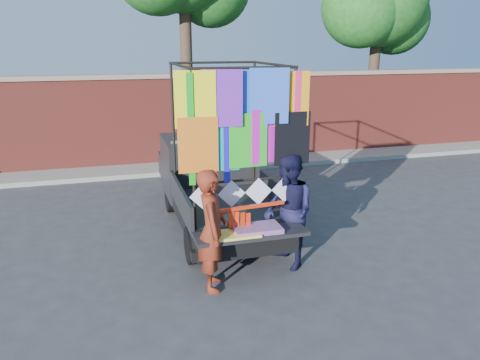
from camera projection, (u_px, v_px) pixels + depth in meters
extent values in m
plane|color=#38383A|center=(218.00, 272.00, 7.28)|extent=(90.00, 90.00, 0.00)
cube|color=#9B382D|center=(161.00, 122.00, 13.38)|extent=(30.00, 0.35, 2.50)
cube|color=gray|center=(159.00, 76.00, 13.02)|extent=(30.00, 0.45, 0.12)
cube|color=gray|center=(166.00, 168.00, 13.07)|extent=(30.00, 1.20, 0.12)
cylinder|color=#38281C|center=(187.00, 67.00, 14.34)|extent=(0.36, 0.36, 5.46)
cylinder|color=#38281C|center=(373.00, 78.00, 16.18)|extent=(0.36, 0.36, 4.55)
sphere|color=#1E5217|center=(394.00, 19.00, 16.24)|extent=(2.40, 2.40, 2.40)
sphere|color=#1E5217|center=(362.00, 7.00, 15.05)|extent=(2.60, 2.60, 2.60)
cylinder|color=black|center=(171.00, 198.00, 9.83)|extent=(0.20, 0.61, 0.61)
cylinder|color=black|center=(193.00, 245.00, 7.51)|extent=(0.20, 0.61, 0.61)
cylinder|color=black|center=(238.00, 192.00, 10.21)|extent=(0.20, 0.61, 0.61)
cylinder|color=black|center=(278.00, 235.00, 7.90)|extent=(0.20, 0.61, 0.61)
cube|color=black|center=(219.00, 207.00, 8.78)|extent=(1.58, 3.91, 0.28)
cube|color=black|center=(228.00, 206.00, 8.06)|extent=(1.67, 2.14, 0.09)
cube|color=black|center=(181.00, 199.00, 7.79)|extent=(0.06, 2.14, 0.42)
cube|color=black|center=(273.00, 191.00, 8.22)|extent=(0.06, 2.14, 0.42)
cube|color=black|center=(215.00, 179.00, 8.97)|extent=(1.67, 0.06, 0.42)
cube|color=black|center=(205.00, 165.00, 9.79)|extent=(1.67, 1.49, 1.16)
cube|color=#8C9EAD|center=(209.00, 152.00, 9.30)|extent=(1.49, 0.06, 0.51)
cube|color=#8C9EAD|center=(198.00, 149.00, 10.38)|extent=(1.49, 0.09, 0.65)
cube|color=black|center=(196.00, 164.00, 10.80)|extent=(1.63, 0.84, 0.51)
cube|color=black|center=(251.00, 234.00, 6.85)|extent=(1.67, 0.51, 0.06)
cube|color=black|center=(247.00, 250.00, 7.15)|extent=(1.72, 0.14, 0.17)
cylinder|color=black|center=(193.00, 153.00, 6.62)|extent=(0.05, 0.05, 2.33)
cylinder|color=black|center=(173.00, 129.00, 8.42)|extent=(0.05, 0.05, 2.33)
cylinder|color=black|center=(293.00, 147.00, 7.02)|extent=(0.05, 0.05, 2.33)
cylinder|color=black|center=(254.00, 125.00, 8.82)|extent=(0.05, 0.05, 2.33)
cylinder|color=black|center=(245.00, 68.00, 6.49)|extent=(1.58, 0.04, 0.04)
cylinder|color=black|center=(214.00, 62.00, 8.29)|extent=(1.58, 0.04, 0.04)
cylinder|color=black|center=(179.00, 65.00, 7.19)|extent=(0.04, 2.00, 0.04)
cylinder|color=black|center=(273.00, 64.00, 7.59)|extent=(0.04, 2.00, 0.04)
cylinder|color=black|center=(245.00, 180.00, 6.95)|extent=(1.58, 0.04, 0.04)
cube|color=yellow|center=(197.00, 100.00, 6.41)|extent=(0.58, 0.01, 0.79)
cube|color=purple|center=(222.00, 99.00, 6.47)|extent=(0.58, 0.01, 0.79)
cube|color=blue|center=(245.00, 98.00, 6.59)|extent=(0.58, 0.01, 0.79)
cube|color=blue|center=(269.00, 98.00, 6.65)|extent=(0.58, 0.01, 0.79)
cube|color=#FF9C15|center=(291.00, 97.00, 6.78)|extent=(0.58, 0.01, 0.79)
cube|color=orange|center=(198.00, 144.00, 6.54)|extent=(0.58, 0.01, 0.79)
cube|color=#0BA1A3|center=(222.00, 142.00, 6.67)|extent=(0.58, 0.01, 0.79)
cube|color=green|center=(246.00, 141.00, 6.73)|extent=(0.58, 0.01, 0.79)
cube|color=#F71BD5|center=(268.00, 139.00, 6.85)|extent=(0.58, 0.01, 0.79)
cube|color=black|center=(291.00, 138.00, 6.91)|extent=(0.58, 0.01, 0.79)
cube|color=#17B91C|center=(191.00, 131.00, 6.48)|extent=(0.09, 0.01, 1.58)
cube|color=#F7296C|center=(297.00, 125.00, 6.90)|extent=(0.09, 0.01, 1.58)
cube|color=#1C18DE|center=(227.00, 129.00, 6.62)|extent=(0.09, 0.01, 1.58)
cube|color=white|center=(204.00, 196.00, 6.81)|extent=(0.42, 0.01, 0.42)
cube|color=white|center=(232.00, 194.00, 6.92)|extent=(0.42, 0.01, 0.42)
cube|color=white|center=(259.00, 191.00, 7.03)|extent=(0.42, 0.01, 0.42)
cube|color=white|center=(285.00, 189.00, 7.14)|extent=(0.42, 0.01, 0.42)
cube|color=#FA3759|center=(257.00, 229.00, 6.86)|extent=(0.70, 0.42, 0.07)
cube|color=#FFE750|center=(237.00, 234.00, 6.72)|extent=(0.65, 0.37, 0.04)
imported|color=maroon|center=(212.00, 230.00, 6.60)|extent=(0.53, 0.71, 1.78)
imported|color=#151434|center=(288.00, 212.00, 7.24)|extent=(0.84, 1.00, 1.84)
cube|color=red|center=(252.00, 207.00, 6.86)|extent=(1.03, 0.16, 0.04)
cube|color=red|center=(231.00, 230.00, 6.85)|extent=(0.07, 0.02, 0.60)
cube|color=red|center=(237.00, 231.00, 6.88)|extent=(0.07, 0.02, 0.60)
cube|color=red|center=(242.00, 231.00, 6.90)|extent=(0.07, 0.02, 0.60)
cube|color=red|center=(248.00, 232.00, 6.93)|extent=(0.07, 0.02, 0.60)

